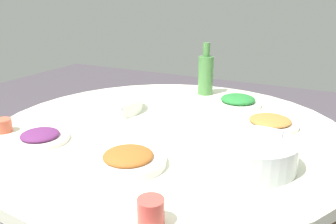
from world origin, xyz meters
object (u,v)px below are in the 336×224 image
Objects in this scene: dish_tofu_braise at (270,122)px; tea_cup_near at (3,126)px; round_dining_table at (168,146)px; tea_cup_far at (151,212)px; green_bottle at (206,74)px; rice_bowl at (254,153)px; soup_bowl at (110,104)px; dish_greens at (238,101)px; dish_eggplant at (40,137)px; dish_stirfry at (128,159)px.

tea_cup_near is (-0.53, 0.91, 0.01)m from dish_tofu_braise.
round_dining_table is at bearing -59.20° from tea_cup_near.
green_bottle is at bearing 14.88° from tea_cup_far.
soup_bowl is at bearing 70.46° from rice_bowl.
dish_tofu_braise is at bearing -60.73° from round_dining_table.
dish_tofu_braise is (0.20, -0.36, 0.10)m from round_dining_table.
dish_greens is 1.07× the size of dish_eggplant.
dish_eggplant is at bearing 144.92° from dish_greens.
green_bottle reaches higher than dish_tofu_braise.
tea_cup_far is (-1.10, -0.29, -0.08)m from green_bottle.
tea_cup_far is (-0.65, -0.58, 0.01)m from soup_bowl.
soup_bowl is at bearing 41.31° from dish_stirfry.
green_bottle is at bearing -19.60° from dish_eggplant.
tea_cup_near is at bearing 99.17° from rice_bowl.
dish_stirfry is at bearing -174.24° from round_dining_table.
dish_tofu_braise reaches higher than round_dining_table.
tea_cup_near is at bearing 89.51° from dish_eggplant.
dish_greens is (0.41, -0.17, 0.10)m from round_dining_table.
dish_greens is at bearing -119.29° from green_bottle.
round_dining_table is 4.82× the size of soup_bowl.
soup_bowl reaches higher than dish_greens.
round_dining_table is at bearing 5.76° from dish_stirfry.
tea_cup_far reaches higher than dish_stirfry.
soup_bowl is 1.32× the size of dish_greens.
green_bottle is 3.93× the size of tea_cup_near.
tea_cup_near is (-0.74, 0.72, 0.00)m from dish_greens.
green_bottle is at bearing 31.41° from rice_bowl.
dish_stirfry and tea_cup_near have the same top height.
dish_stirfry is (-0.75, 0.13, -0.00)m from dish_greens.
round_dining_table is at bearing 23.21° from tea_cup_far.
green_bottle reaches higher than tea_cup_far.
green_bottle is (0.53, 0.05, 0.19)m from round_dining_table.
dish_greens is at bearing 20.39° from rice_bowl.
round_dining_table is 6.18× the size of dish_tofu_braise.
dish_greens is 0.90m from dish_eggplant.
tea_cup_far is (-0.98, -0.08, 0.01)m from dish_greens.
soup_bowl is at bearing 41.77° from tea_cup_far.
dish_stirfry is at bearing -91.92° from dish_eggplant.
rice_bowl is at bearing -19.36° from tea_cup_far.
tea_cup_near is (0.01, 0.58, 0.01)m from dish_stirfry.
dish_eggplant is at bearing 160.40° from green_bottle.
soup_bowl is 4.29× the size of tea_cup_far.
round_dining_table is 0.63m from tea_cup_far.
dish_stirfry is at bearing 149.19° from dish_tofu_braise.
rice_bowl is 0.83m from green_bottle.
tea_cup_far is at bearing -175.38° from dish_greens.
dish_greens is 0.97× the size of dish_tofu_braise.
dish_greens is 0.98m from tea_cup_far.
round_dining_table is 0.36m from soup_bowl.
soup_bowl is 0.87m from tea_cup_far.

